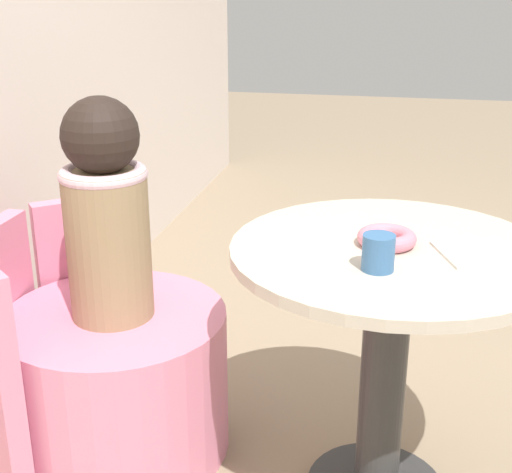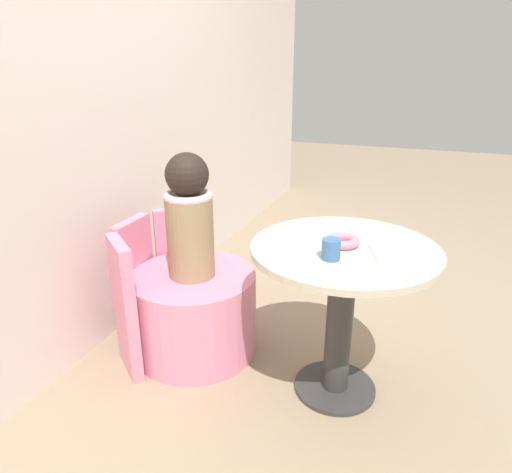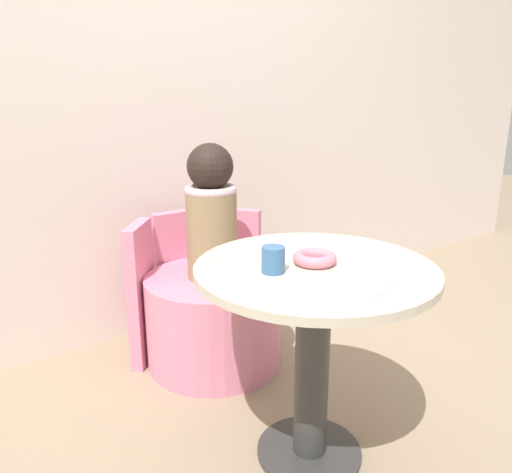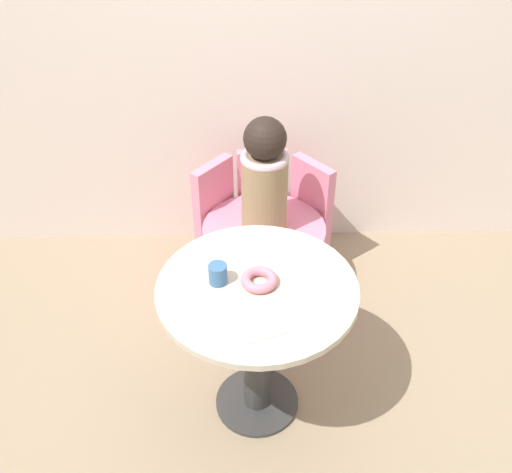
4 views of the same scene
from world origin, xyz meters
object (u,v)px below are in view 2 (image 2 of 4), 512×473
at_px(donut, 342,241).
at_px(cup, 332,249).
at_px(child_figure, 189,217).
at_px(round_table, 342,288).
at_px(tub_chair, 195,312).

height_order(donut, cup, cup).
relative_size(donut, cup, 1.74).
xyz_separation_m(donut, cup, (-0.14, 0.01, 0.02)).
height_order(child_figure, cup, child_figure).
bearing_deg(child_figure, round_table, -94.22).
distance_m(tub_chair, cup, 0.83).
bearing_deg(cup, tub_chair, 74.30).
relative_size(round_table, cup, 9.56).
xyz_separation_m(tub_chair, donut, (-0.04, -0.66, 0.46)).
xyz_separation_m(child_figure, donut, (-0.04, -0.66, 0.00)).
xyz_separation_m(round_table, child_figure, (0.05, 0.67, 0.19)).
bearing_deg(child_figure, tub_chair, 0.00).
height_order(tub_chair, donut, donut).
bearing_deg(round_table, cup, 170.01).
height_order(round_table, tub_chair, round_table).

